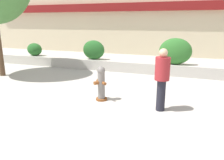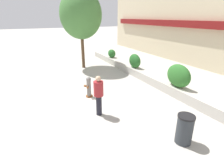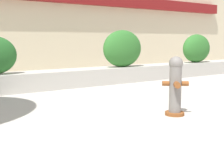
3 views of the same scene
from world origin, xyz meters
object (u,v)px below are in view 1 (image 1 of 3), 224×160
(hedge_bush_0, at_px, (35,49))
(hedge_bush_2, at_px, (175,51))
(fire_hydrant, at_px, (101,83))
(pedestrian, at_px, (162,76))
(hedge_bush_1, at_px, (94,50))

(hedge_bush_0, height_order, hedge_bush_2, hedge_bush_2)
(hedge_bush_0, relative_size, fire_hydrant, 0.83)
(hedge_bush_2, relative_size, pedestrian, 0.83)
(hedge_bush_0, bearing_deg, fire_hydrant, -35.74)
(hedge_bush_1, xyz_separation_m, hedge_bush_2, (4.03, 0.00, 0.11))
(hedge_bush_2, bearing_deg, hedge_bush_1, 180.00)
(hedge_bush_2, bearing_deg, hedge_bush_0, 180.00)
(hedge_bush_0, xyz_separation_m, hedge_bush_1, (3.68, 0.00, 0.13))
(hedge_bush_0, xyz_separation_m, hedge_bush_2, (7.70, 0.00, 0.24))
(hedge_bush_2, distance_m, fire_hydrant, 4.62)
(hedge_bush_0, distance_m, hedge_bush_1, 3.68)
(hedge_bush_0, relative_size, hedge_bush_2, 0.63)
(hedge_bush_1, xyz_separation_m, pedestrian, (4.00, -4.38, 0.00))
(hedge_bush_0, xyz_separation_m, fire_hydrant, (5.81, -4.18, -0.30))
(hedge_bush_0, height_order, pedestrian, pedestrian)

